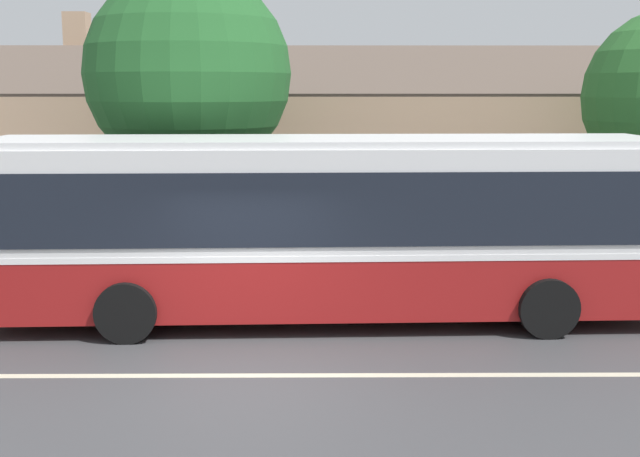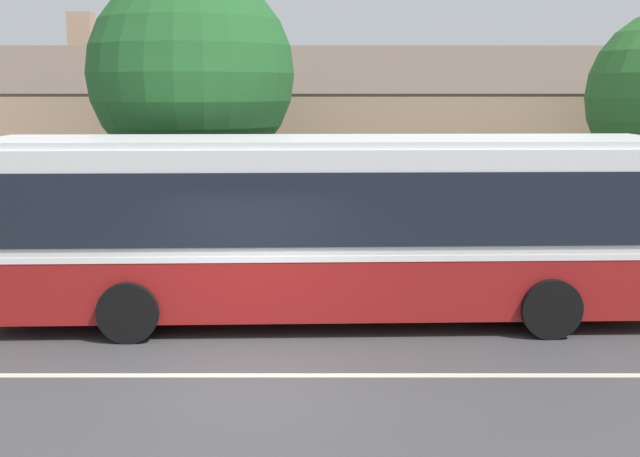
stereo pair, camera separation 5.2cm
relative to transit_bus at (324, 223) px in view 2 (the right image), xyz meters
name	(u,v)px [view 2 (the right image)]	position (x,y,z in m)	size (l,w,h in m)	color
ground_plane	(244,376)	(-1.17, -2.90, -1.73)	(300.00, 300.00, 0.00)	#424244
sidewalk_far	(269,275)	(-1.17, 3.10, -1.65)	(60.00, 3.00, 0.15)	gray
lane_divider_stripe	(244,375)	(-1.17, -2.90, -1.72)	(60.00, 0.16, 0.01)	beige
community_building	(281,156)	(-1.23, 10.53, 0.31)	(23.10, 8.24, 6.34)	tan
transit_bus	(324,223)	(0.00, 0.00, 0.00)	(11.92, 3.03, 3.22)	maroon
street_tree_secondary	(192,79)	(-2.84, 3.82, 2.52)	(4.45, 4.45, 6.59)	#4C3828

